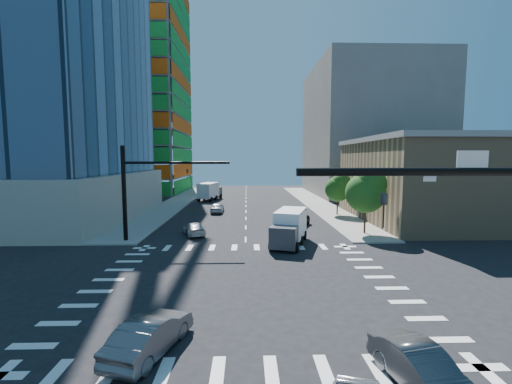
{
  "coord_description": "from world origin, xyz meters",
  "views": [
    {
      "loc": [
        0.09,
        -21.04,
        7.92
      ],
      "look_at": [
        0.91,
        8.0,
        5.09
      ],
      "focal_mm": 24.0,
      "sensor_mm": 36.0,
      "label": 1
    }
  ],
  "objects": [
    {
      "name": "sidewalk_nw",
      "position": [
        -12.5,
        40.0,
        0.07
      ],
      "size": [
        5.0,
        60.0,
        0.15
      ],
      "primitive_type": "cube",
      "color": "gray",
      "rests_on": "ground"
    },
    {
      "name": "sidewalk_ne",
      "position": [
        12.5,
        40.0,
        0.07
      ],
      "size": [
        5.0,
        60.0,
        0.15
      ],
      "primitive_type": "cube",
      "color": "gray",
      "rests_on": "ground"
    },
    {
      "name": "car_sb_cross",
      "position": [
        -3.85,
        -7.6,
        0.76
      ],
      "size": [
        2.91,
        4.86,
        1.51
      ],
      "primitive_type": "imported",
      "rotation": [
        0.0,
        0.0,
        2.84
      ],
      "color": "#515257",
      "rests_on": "ground"
    },
    {
      "name": "car_sb_near",
      "position": [
        -5.39,
        14.28,
        0.64
      ],
      "size": [
        3.18,
        4.77,
        1.28
      ],
      "primitive_type": "imported",
      "rotation": [
        0.0,
        0.0,
        3.48
      ],
      "color": "silver",
      "rests_on": "ground"
    },
    {
      "name": "box_truck_far",
      "position": [
        -6.86,
        44.65,
        1.49
      ],
      "size": [
        4.37,
        6.91,
        3.36
      ],
      "rotation": [
        0.0,
        0.0,
        2.87
      ],
      "color": "black",
      "rests_on": "ground"
    },
    {
      "name": "tree_north",
      "position": [
        12.93,
        25.9,
        3.99
      ],
      "size": [
        3.54,
        3.52,
        5.78
      ],
      "color": "#382316",
      "rests_on": "sidewalk_ne"
    },
    {
      "name": "commercial_building",
      "position": [
        25.0,
        22.0,
        5.31
      ],
      "size": [
        20.5,
        22.5,
        10.6
      ],
      "color": "#A3855E",
      "rests_on": "ground"
    },
    {
      "name": "road_markings",
      "position": [
        0.0,
        0.0,
        0.01
      ],
      "size": [
        20.0,
        20.0,
        0.01
      ],
      "primitive_type": "cube",
      "color": "silver",
      "rests_on": "ground"
    },
    {
      "name": "tree_south",
      "position": [
        12.63,
        13.9,
        4.69
      ],
      "size": [
        4.16,
        4.16,
        6.82
      ],
      "color": "#382316",
      "rests_on": "sidewalk_ne"
    },
    {
      "name": "car_nb_far",
      "position": [
        5.9,
        18.38,
        0.72
      ],
      "size": [
        4.19,
        5.71,
        1.44
      ],
      "primitive_type": "imported",
      "rotation": [
        0.0,
        0.0,
        -0.39
      ],
      "color": "black",
      "rests_on": "ground"
    },
    {
      "name": "box_truck_near",
      "position": [
        3.96,
        9.75,
        1.39
      ],
      "size": [
        4.24,
        6.47,
        3.14
      ],
      "rotation": [
        0.0,
        0.0,
        -0.31
      ],
      "color": "black",
      "rests_on": "ground"
    },
    {
      "name": "construction_building",
      "position": [
        -27.41,
        61.93,
        24.61
      ],
      "size": [
        25.16,
        34.5,
        70.6
      ],
      "color": "gray",
      "rests_on": "ground"
    },
    {
      "name": "car_sb_mid",
      "position": [
        -4.21,
        29.06,
        0.75
      ],
      "size": [
        1.89,
        4.45,
        1.5
      ],
      "primitive_type": "imported",
      "rotation": [
        0.0,
        0.0,
        3.12
      ],
      "color": "#B3B7BB",
      "rests_on": "ground"
    },
    {
      "name": "car_nb_right",
      "position": [
        6.1,
        -10.13,
        0.73
      ],
      "size": [
        2.47,
        4.65,
        1.46
      ],
      "primitive_type": "imported",
      "rotation": [
        0.0,
        0.0,
        0.22
      ],
      "color": "#434448",
      "rests_on": "ground"
    },
    {
      "name": "bg_building_ne",
      "position": [
        27.0,
        55.0,
        14.0
      ],
      "size": [
        24.0,
        30.0,
        28.0
      ],
      "primitive_type": "cube",
      "color": "#68645D",
      "rests_on": "ground"
    },
    {
      "name": "signal_mast_nw",
      "position": [
        -10.0,
        11.5,
        5.49
      ],
      "size": [
        10.2,
        0.4,
        9.0
      ],
      "color": "black",
      "rests_on": "sidewalk_nw"
    },
    {
      "name": "ground",
      "position": [
        0.0,
        0.0,
        0.0
      ],
      "size": [
        160.0,
        160.0,
        0.0
      ],
      "primitive_type": "plane",
      "color": "black",
      "rests_on": "ground"
    }
  ]
}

